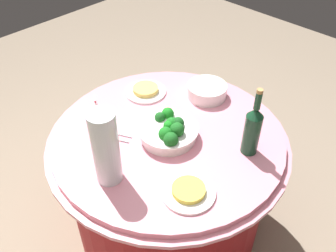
{
  "coord_description": "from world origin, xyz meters",
  "views": [
    {
      "loc": [
        -0.91,
        0.94,
        1.91
      ],
      "look_at": [
        0.0,
        0.0,
        0.79
      ],
      "focal_mm": 39.63,
      "sensor_mm": 36.0,
      "label": 1
    }
  ],
  "objects_px": {
    "plate_stack": "(207,91)",
    "decorative_fruit_vase": "(106,152)",
    "food_plate_noodles": "(146,91)",
    "wine_bottle": "(252,129)",
    "broccoli_bowl": "(169,131)",
    "food_plate_fried_egg": "(189,191)",
    "label_placard_front": "(95,101)",
    "serving_tongs": "(113,136)"
  },
  "relations": [
    {
      "from": "decorative_fruit_vase",
      "to": "label_placard_front",
      "type": "height_order",
      "value": "decorative_fruit_vase"
    },
    {
      "from": "serving_tongs",
      "to": "food_plate_fried_egg",
      "type": "distance_m",
      "value": 0.48
    },
    {
      "from": "wine_bottle",
      "to": "food_plate_noodles",
      "type": "relative_size",
      "value": 1.53
    },
    {
      "from": "food_plate_noodles",
      "to": "food_plate_fried_egg",
      "type": "xyz_separation_m",
      "value": [
        -0.63,
        0.36,
        -0.0
      ]
    },
    {
      "from": "plate_stack",
      "to": "label_placard_front",
      "type": "relative_size",
      "value": 3.82
    },
    {
      "from": "plate_stack",
      "to": "wine_bottle",
      "type": "distance_m",
      "value": 0.46
    },
    {
      "from": "food_plate_noodles",
      "to": "label_placard_front",
      "type": "xyz_separation_m",
      "value": [
        0.1,
        0.26,
        0.02
      ]
    },
    {
      "from": "decorative_fruit_vase",
      "to": "food_plate_noodles",
      "type": "height_order",
      "value": "decorative_fruit_vase"
    },
    {
      "from": "food_plate_noodles",
      "to": "food_plate_fried_egg",
      "type": "distance_m",
      "value": 0.72
    },
    {
      "from": "broccoli_bowl",
      "to": "wine_bottle",
      "type": "bearing_deg",
      "value": -148.98
    },
    {
      "from": "decorative_fruit_vase",
      "to": "label_placard_front",
      "type": "distance_m",
      "value": 0.52
    },
    {
      "from": "broccoli_bowl",
      "to": "serving_tongs",
      "type": "distance_m",
      "value": 0.27
    },
    {
      "from": "plate_stack",
      "to": "serving_tongs",
      "type": "relative_size",
      "value": 1.28
    },
    {
      "from": "wine_bottle",
      "to": "broccoli_bowl",
      "type": "bearing_deg",
      "value": 31.02
    },
    {
      "from": "serving_tongs",
      "to": "label_placard_front",
      "type": "distance_m",
      "value": 0.26
    },
    {
      "from": "plate_stack",
      "to": "decorative_fruit_vase",
      "type": "distance_m",
      "value": 0.74
    },
    {
      "from": "plate_stack",
      "to": "decorative_fruit_vase",
      "type": "relative_size",
      "value": 0.62
    },
    {
      "from": "wine_bottle",
      "to": "serving_tongs",
      "type": "bearing_deg",
      "value": 35.29
    },
    {
      "from": "broccoli_bowl",
      "to": "food_plate_noodles",
      "type": "bearing_deg",
      "value": -26.89
    },
    {
      "from": "label_placard_front",
      "to": "broccoli_bowl",
      "type": "bearing_deg",
      "value": -168.95
    },
    {
      "from": "plate_stack",
      "to": "wine_bottle",
      "type": "height_order",
      "value": "wine_bottle"
    },
    {
      "from": "plate_stack",
      "to": "food_plate_fried_egg",
      "type": "relative_size",
      "value": 0.95
    },
    {
      "from": "decorative_fruit_vase",
      "to": "food_plate_fried_egg",
      "type": "height_order",
      "value": "decorative_fruit_vase"
    },
    {
      "from": "wine_bottle",
      "to": "food_plate_fried_egg",
      "type": "bearing_deg",
      "value": 85.2
    },
    {
      "from": "plate_stack",
      "to": "decorative_fruit_vase",
      "type": "bearing_deg",
      "value": 96.16
    },
    {
      "from": "broccoli_bowl",
      "to": "food_plate_fried_egg",
      "type": "height_order",
      "value": "broccoli_bowl"
    },
    {
      "from": "wine_bottle",
      "to": "decorative_fruit_vase",
      "type": "height_order",
      "value": "decorative_fruit_vase"
    },
    {
      "from": "decorative_fruit_vase",
      "to": "plate_stack",
      "type": "bearing_deg",
      "value": -83.84
    },
    {
      "from": "plate_stack",
      "to": "decorative_fruit_vase",
      "type": "height_order",
      "value": "decorative_fruit_vase"
    },
    {
      "from": "broccoli_bowl",
      "to": "food_plate_fried_egg",
      "type": "bearing_deg",
      "value": 147.45
    },
    {
      "from": "food_plate_noodles",
      "to": "plate_stack",
      "type": "bearing_deg",
      "value": -141.26
    },
    {
      "from": "wine_bottle",
      "to": "serving_tongs",
      "type": "height_order",
      "value": "wine_bottle"
    },
    {
      "from": "decorative_fruit_vase",
      "to": "label_placard_front",
      "type": "bearing_deg",
      "value": -30.93
    },
    {
      "from": "broccoli_bowl",
      "to": "food_plate_fried_egg",
      "type": "xyz_separation_m",
      "value": [
        -0.28,
        0.18,
        -0.03
      ]
    },
    {
      "from": "broccoli_bowl",
      "to": "serving_tongs",
      "type": "bearing_deg",
      "value": 41.27
    },
    {
      "from": "plate_stack",
      "to": "label_placard_front",
      "type": "bearing_deg",
      "value": 52.8
    },
    {
      "from": "food_plate_fried_egg",
      "to": "broccoli_bowl",
      "type": "bearing_deg",
      "value": -32.55
    },
    {
      "from": "food_plate_noodles",
      "to": "food_plate_fried_egg",
      "type": "relative_size",
      "value": 1.0
    },
    {
      "from": "broccoli_bowl",
      "to": "plate_stack",
      "type": "bearing_deg",
      "value": -77.02
    },
    {
      "from": "plate_stack",
      "to": "decorative_fruit_vase",
      "type": "xyz_separation_m",
      "value": [
        -0.08,
        0.73,
        0.11
      ]
    },
    {
      "from": "plate_stack",
      "to": "label_placard_front",
      "type": "height_order",
      "value": "plate_stack"
    },
    {
      "from": "wine_bottle",
      "to": "food_plate_noodles",
      "type": "distance_m",
      "value": 0.67
    }
  ]
}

